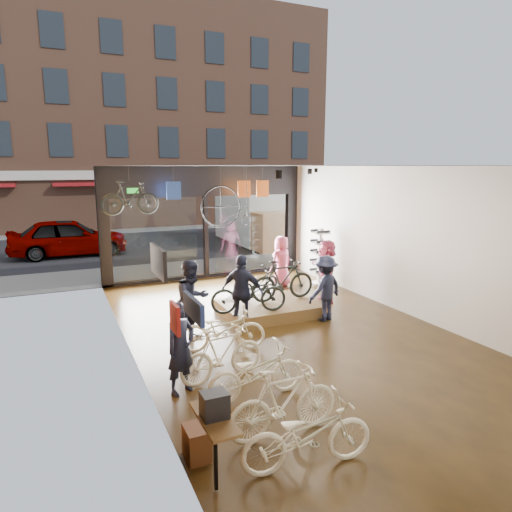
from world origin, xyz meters
TOP-DOWN VIEW (x-y plane):
  - ground_plane at (0.00, 0.00)m, footprint 7.00×12.00m
  - ceiling at (0.00, 0.00)m, footprint 7.00×12.00m
  - wall_left at (-3.52, 0.00)m, footprint 0.04×12.00m
  - wall_right at (3.52, 0.00)m, footprint 0.04×12.00m
  - storefront at (0.00, 6.00)m, footprint 7.00×0.26m
  - exit_sign at (-2.40, 5.88)m, footprint 0.35×0.06m
  - street_road at (0.00, 15.00)m, footprint 30.00×18.00m
  - sidewalk_near at (0.00, 7.20)m, footprint 30.00×2.40m
  - sidewalk_far at (0.00, 19.00)m, footprint 30.00×2.00m
  - opposite_building at (0.00, 21.50)m, footprint 26.00×5.00m
  - street_car at (-4.19, 12.00)m, footprint 4.78×1.92m
  - box_truck at (4.35, 11.00)m, footprint 2.20×6.61m
  - floor_bike_0 at (-2.05, -4.35)m, footprint 1.82×0.84m
  - floor_bike_1 at (-1.99, -3.60)m, footprint 1.73×0.51m
  - floor_bike_2 at (-1.91, -2.45)m, footprint 1.71×0.60m
  - floor_bike_3 at (-2.20, -1.61)m, footprint 1.70×0.72m
  - floor_bike_4 at (-1.73, -0.37)m, footprint 1.87×1.08m
  - display_platform at (0.19, 1.40)m, footprint 2.40×1.80m
  - display_bike_left at (-0.60, 0.90)m, footprint 1.94×1.01m
  - display_bike_mid at (0.65, 1.49)m, footprint 1.82×0.53m
  - display_bike_right at (0.13, 1.90)m, footprint 1.66×1.19m
  - customer_0 at (-2.98, -1.76)m, footprint 0.69×0.60m
  - customer_1 at (-2.12, 0.45)m, footprint 1.09×1.00m
  - customer_2 at (-0.82, 0.76)m, footprint 1.06×1.02m
  - customer_3 at (1.26, 0.41)m, footprint 1.20×0.91m
  - customer_4 at (1.79, 3.79)m, footprint 0.92×0.73m
  - customer_5 at (2.18, 1.78)m, footprint 1.02×1.73m
  - sunglasses_rack at (2.95, 3.38)m, footprint 0.62×0.55m
  - wall_merch at (-3.38, -3.50)m, footprint 0.40×2.40m
  - penny_farthing at (0.34, 4.61)m, footprint 1.64×0.06m
  - hung_bike at (-2.76, 4.20)m, footprint 1.58×0.46m
  - jersey_left at (-1.26, 5.20)m, footprint 0.45×0.03m
  - jersey_mid at (1.11, 5.20)m, footprint 0.45×0.03m
  - jersey_right at (1.78, 5.20)m, footprint 0.45×0.03m

SIDE VIEW (x-z plane):
  - ground_plane at x=0.00m, z-range -0.04..0.00m
  - street_road at x=0.00m, z-range -0.02..0.00m
  - sidewalk_near at x=0.00m, z-range 0.00..0.12m
  - sidewalk_far at x=0.00m, z-range 0.00..0.12m
  - display_platform at x=0.19m, z-range 0.00..0.30m
  - floor_bike_2 at x=-1.91m, z-range 0.00..0.90m
  - floor_bike_0 at x=-2.05m, z-range 0.00..0.92m
  - floor_bike_4 at x=-1.73m, z-range 0.00..0.93m
  - floor_bike_3 at x=-2.20m, z-range 0.00..0.99m
  - floor_bike_1 at x=-1.99m, z-range 0.00..1.04m
  - display_bike_right at x=0.13m, z-range 0.30..1.13m
  - display_bike_left at x=-0.60m, z-range 0.30..1.27m
  - customer_0 at x=-2.98m, z-range 0.00..1.59m
  - street_car at x=-4.19m, z-range 0.00..1.63m
  - customer_4 at x=1.79m, z-range 0.00..1.63m
  - customer_3 at x=1.26m, z-range 0.00..1.64m
  - display_bike_mid at x=0.65m, z-range 0.30..1.39m
  - customer_2 at x=-0.82m, z-range 0.00..1.77m
  - customer_5 at x=2.18m, z-range 0.00..1.77m
  - customer_1 at x=-2.12m, z-range 0.00..1.82m
  - sunglasses_rack at x=2.95m, z-range 0.00..1.83m
  - wall_merch at x=-3.38m, z-range 0.00..2.60m
  - box_truck at x=4.35m, z-range 0.00..2.60m
  - wall_left at x=-3.52m, z-range 0.00..3.80m
  - wall_right at x=3.52m, z-range 0.00..3.80m
  - storefront at x=0.00m, z-range 0.00..3.80m
  - penny_farthing at x=0.34m, z-range 1.84..3.16m
  - hung_bike at x=-2.76m, z-range 2.45..3.40m
  - exit_sign at x=-2.40m, z-range 2.96..3.14m
  - jersey_left at x=-1.26m, z-range 2.77..3.32m
  - jersey_mid at x=1.11m, z-range 2.77..3.32m
  - jersey_right at x=1.78m, z-range 2.77..3.32m
  - ceiling at x=0.00m, z-range 3.80..3.84m
  - opposite_building at x=0.00m, z-range 0.00..14.00m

